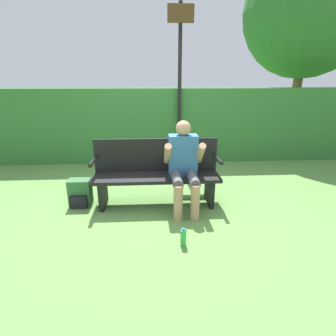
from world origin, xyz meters
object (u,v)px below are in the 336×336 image
object	(u,v)px
water_bottle	(183,238)
park_bench	(156,172)
person_seated	(184,163)
backpack	(80,193)
parked_car	(62,102)
signpost	(180,77)
tree	(308,12)

from	to	relation	value
water_bottle	park_bench	bearing A→B (deg)	103.80
person_seated	backpack	distance (m)	1.50
backpack	parked_car	distance (m)	10.54
park_bench	water_bottle	bearing A→B (deg)	-76.20
park_bench	backpack	xyz separation A→B (m)	(-1.06, -0.02, -0.28)
backpack	water_bottle	distance (m)	1.68
signpost	tree	size ratio (longest dim) A/B	0.61
signpost	tree	world-z (taller)	tree
person_seated	water_bottle	size ratio (longest dim) A/B	5.74
person_seated	water_bottle	xyz separation A→B (m)	(-0.10, -0.91, -0.54)
water_bottle	signpost	bearing A→B (deg)	85.43
backpack	signpost	size ratio (longest dim) A/B	0.12
parked_car	backpack	bearing A→B (deg)	-143.76
water_bottle	parked_car	xyz separation A→B (m)	(-4.68, 11.02, 0.51)
water_bottle	tree	world-z (taller)	tree
backpack	tree	xyz separation A→B (m)	(4.88, 3.69, 3.04)
signpost	person_seated	bearing A→B (deg)	-93.76
backpack	parked_car	bearing A→B (deg)	108.60
backpack	park_bench	bearing A→B (deg)	1.03
signpost	tree	bearing A→B (deg)	29.98
park_bench	signpost	distance (m)	2.21
park_bench	parked_car	xyz separation A→B (m)	(-4.42, 9.97, 0.16)
signpost	backpack	bearing A→B (deg)	-131.13
parked_car	tree	distance (m)	10.69
park_bench	tree	xyz separation A→B (m)	(3.81, 3.67, 2.77)
tree	person_seated	bearing A→B (deg)	-132.18
signpost	parked_car	distance (m)	9.63
person_seated	signpost	size ratio (longest dim) A/B	0.39
tree	backpack	bearing A→B (deg)	-142.88
person_seated	water_bottle	bearing A→B (deg)	-96.23
person_seated	parked_car	bearing A→B (deg)	115.30
park_bench	person_seated	distance (m)	0.43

